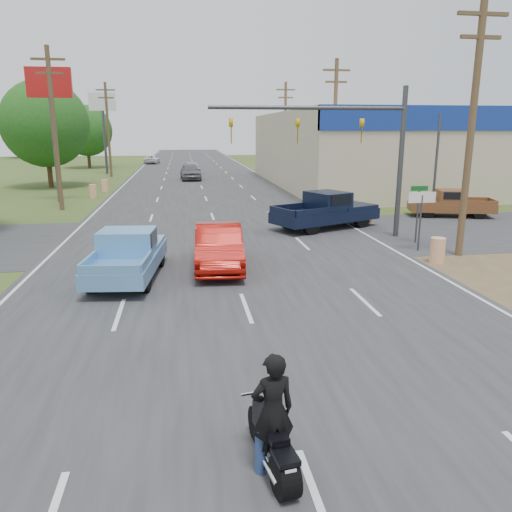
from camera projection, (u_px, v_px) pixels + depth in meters
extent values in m
plane|color=#354B1E|center=(320.00, 509.00, 6.83)|extent=(200.00, 200.00, 0.00)
cube|color=#2D2D30|center=(202.00, 187.00, 45.19)|extent=(15.00, 180.00, 0.02)
cube|color=#2D2D30|center=(220.00, 237.00, 24.09)|extent=(120.00, 10.00, 0.02)
cylinder|color=#4C3823|center=(471.00, 131.00, 19.41)|extent=(0.28, 0.28, 10.00)
cube|color=#4C3823|center=(483.00, 14.00, 18.38)|extent=(2.00, 0.14, 0.14)
cube|color=#4C3823|center=(481.00, 37.00, 18.57)|extent=(1.60, 0.14, 0.14)
cylinder|color=#4C3823|center=(334.00, 131.00, 36.67)|extent=(0.28, 0.28, 10.00)
cube|color=#4C3823|center=(337.00, 70.00, 35.64)|extent=(2.00, 0.14, 0.14)
cube|color=#4C3823|center=(336.00, 82.00, 35.84)|extent=(1.60, 0.14, 0.14)
cylinder|color=#4C3823|center=(285.00, 130.00, 53.94)|extent=(0.28, 0.28, 10.00)
cube|color=#4C3823|center=(286.00, 90.00, 52.91)|extent=(2.00, 0.14, 0.14)
cube|color=#4C3823|center=(286.00, 98.00, 53.11)|extent=(1.60, 0.14, 0.14)
cylinder|color=#4C3823|center=(55.00, 131.00, 31.12)|extent=(0.28, 0.28, 10.00)
cube|color=#4C3823|center=(48.00, 59.00, 30.09)|extent=(2.00, 0.14, 0.14)
cube|color=#4C3823|center=(49.00, 73.00, 30.29)|extent=(1.60, 0.14, 0.14)
cylinder|color=#4C3823|center=(108.00, 130.00, 54.14)|extent=(0.28, 0.28, 10.00)
cube|color=#4C3823|center=(105.00, 90.00, 53.11)|extent=(2.00, 0.14, 0.14)
cube|color=#4C3823|center=(106.00, 98.00, 53.31)|extent=(1.60, 0.14, 0.14)
cylinder|color=#422D19|center=(50.00, 169.00, 44.82)|extent=(0.44, 0.44, 3.24)
sphere|color=#1F4E16|center=(45.00, 124.00, 43.85)|extent=(7.56, 7.56, 7.56)
cylinder|color=#422D19|center=(89.00, 157.00, 67.78)|extent=(0.44, 0.44, 2.88)
sphere|color=#1F4E16|center=(87.00, 131.00, 66.92)|extent=(6.72, 6.72, 6.72)
cylinder|color=#422D19|center=(338.00, 147.00, 101.76)|extent=(0.44, 0.44, 3.42)
sphere|color=#1F4E16|center=(339.00, 126.00, 100.73)|extent=(7.98, 7.98, 7.98)
cylinder|color=#422D19|center=(29.00, 147.00, 93.27)|extent=(0.44, 0.44, 3.78)
sphere|color=#1F4E16|center=(26.00, 122.00, 92.13)|extent=(8.82, 8.82, 8.82)
cylinder|color=orange|center=(437.00, 250.00, 19.34)|extent=(0.56, 0.56, 1.00)
cylinder|color=orange|center=(368.00, 215.00, 27.55)|extent=(0.56, 0.56, 1.00)
cylinder|color=orange|center=(93.00, 191.00, 38.12)|extent=(0.56, 0.56, 1.00)
cylinder|color=orange|center=(105.00, 186.00, 42.00)|extent=(0.56, 0.56, 1.00)
cylinder|color=#3F3F44|center=(54.00, 138.00, 34.94)|extent=(0.30, 0.30, 9.00)
cube|color=#B21414|center=(49.00, 82.00, 34.03)|extent=(3.00, 0.35, 2.00)
cylinder|color=#3F3F44|center=(104.00, 135.00, 57.96)|extent=(0.30, 0.30, 9.00)
cube|color=white|center=(102.00, 102.00, 57.06)|extent=(3.00, 0.35, 2.00)
cylinder|color=#3F3F44|center=(420.00, 223.00, 21.12)|extent=(0.08, 0.08, 2.40)
cube|color=white|center=(422.00, 197.00, 20.85)|extent=(1.20, 0.05, 0.45)
cylinder|color=#3F3F44|center=(417.00, 217.00, 22.64)|extent=(0.08, 0.08, 2.40)
cube|color=#0C591E|center=(419.00, 188.00, 22.32)|extent=(0.80, 0.04, 0.22)
cylinder|color=#3F3F44|center=(401.00, 164.00, 23.47)|extent=(0.24, 0.24, 7.00)
cylinder|color=#3F3F44|center=(309.00, 108.00, 22.23)|extent=(9.00, 0.18, 0.18)
imported|color=gold|center=(362.00, 118.00, 22.69)|extent=(0.18, 0.40, 1.10)
imported|color=gold|center=(298.00, 118.00, 22.27)|extent=(0.18, 0.40, 1.10)
imported|color=gold|center=(231.00, 118.00, 21.84)|extent=(0.18, 0.40, 1.10)
imported|color=#8E0C06|center=(219.00, 247.00, 18.56)|extent=(1.95, 4.97, 1.61)
cylinder|color=black|center=(285.00, 477.00, 7.00)|extent=(0.39, 0.65, 0.61)
cylinder|color=black|center=(256.00, 424.00, 8.24)|extent=(0.21, 0.62, 0.61)
cube|color=black|center=(269.00, 432.00, 7.58)|extent=(0.38, 1.13, 0.28)
cube|color=black|center=(264.00, 413.00, 7.75)|extent=(0.32, 0.54, 0.20)
cube|color=black|center=(275.00, 434.00, 7.28)|extent=(0.36, 0.55, 0.09)
cylinder|color=white|center=(259.00, 392.00, 7.95)|extent=(0.60, 0.14, 0.05)
cube|color=white|center=(291.00, 473.00, 6.76)|extent=(0.17, 0.04, 0.11)
imported|color=black|center=(273.00, 417.00, 7.36)|extent=(0.73, 0.54, 1.83)
cylinder|color=black|center=(115.00, 257.00, 18.79)|extent=(0.38, 0.82, 0.80)
cylinder|color=black|center=(159.00, 256.00, 18.85)|extent=(0.38, 0.82, 0.80)
cylinder|color=black|center=(92.00, 281.00, 15.78)|extent=(0.38, 0.82, 0.80)
cylinder|color=black|center=(145.00, 280.00, 15.84)|extent=(0.38, 0.82, 0.80)
cube|color=#609ACF|center=(128.00, 261.00, 17.26)|extent=(2.53, 5.35, 0.52)
cube|color=#609ACF|center=(136.00, 242.00, 18.68)|extent=(2.09, 2.15, 0.18)
cube|color=#609ACF|center=(127.00, 242.00, 17.20)|extent=(1.98, 1.74, 0.84)
cube|color=black|center=(127.00, 238.00, 17.16)|extent=(1.99, 1.43, 0.45)
cube|color=#609ACF|center=(109.00, 270.00, 14.71)|extent=(1.83, 0.27, 0.30)
cylinder|color=black|center=(338.00, 214.00, 27.92)|extent=(0.95, 0.68, 0.89)
cylinder|color=black|center=(362.00, 219.00, 26.41)|extent=(0.95, 0.68, 0.89)
cylinder|color=black|center=(288.00, 220.00, 26.08)|extent=(0.95, 0.68, 0.89)
cylinder|color=black|center=(311.00, 226.00, 24.57)|extent=(0.95, 0.68, 0.89)
cube|color=black|center=(325.00, 215.00, 26.19)|extent=(6.17, 4.45, 0.58)
cube|color=black|center=(350.00, 206.00, 27.02)|extent=(2.88, 2.84, 0.20)
cube|color=black|center=(328.00, 201.00, 26.06)|extent=(2.43, 2.58, 0.94)
cube|color=black|center=(328.00, 198.00, 26.02)|extent=(2.14, 2.48, 0.50)
cube|color=black|center=(282.00, 212.00, 24.57)|extent=(0.94, 1.89, 0.33)
cylinder|color=black|center=(428.00, 212.00, 29.26)|extent=(0.79, 0.47, 0.74)
cylinder|color=black|center=(423.00, 208.00, 30.76)|extent=(0.79, 0.47, 0.74)
cylinder|color=black|center=(480.00, 213.00, 28.90)|extent=(0.79, 0.47, 0.74)
cylinder|color=black|center=(472.00, 209.00, 30.39)|extent=(0.79, 0.47, 0.74)
cube|color=brown|center=(451.00, 207.00, 29.78)|extent=(5.14, 3.09, 0.48)
cube|color=brown|center=(426.00, 201.00, 29.88)|extent=(2.24, 2.19, 0.17)
cube|color=brown|center=(450.00, 196.00, 29.63)|extent=(1.85, 2.03, 0.79)
cube|color=black|center=(450.00, 194.00, 29.60)|extent=(1.59, 1.99, 0.42)
cube|color=brown|center=(493.00, 202.00, 29.39)|extent=(0.54, 1.66, 0.28)
imported|color=#5E5D63|center=(190.00, 172.00, 51.81)|extent=(2.22, 5.09, 1.71)
imported|color=#B5B5BA|center=(192.00, 168.00, 59.39)|extent=(1.92, 4.59, 1.33)
imported|color=white|center=(152.00, 160.00, 76.90)|extent=(2.38, 4.64, 1.25)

